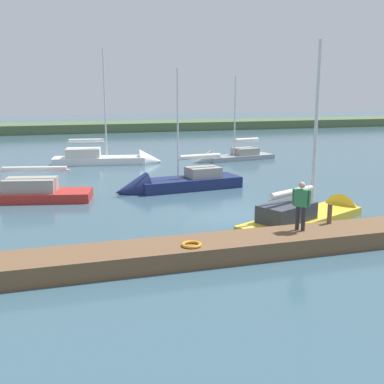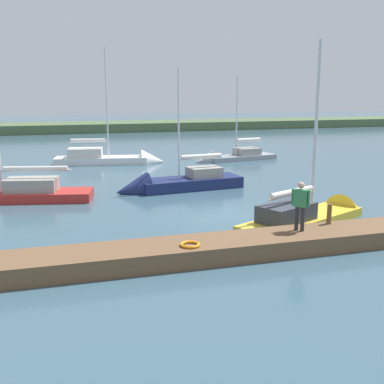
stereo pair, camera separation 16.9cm
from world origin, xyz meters
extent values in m
plane|color=#385666|center=(0.00, 0.00, 0.00)|extent=(200.00, 200.00, 0.00)
cube|color=#4C603D|center=(0.00, -49.05, 0.00)|extent=(180.00, 8.00, 2.40)
cube|color=brown|center=(0.00, 5.33, 0.31)|extent=(22.39, 1.87, 0.62)
cylinder|color=brown|center=(-2.24, 4.67, 1.00)|extent=(0.17, 0.17, 0.76)
torus|color=orange|center=(3.52, 5.70, 0.67)|extent=(0.66, 0.66, 0.10)
cube|color=gold|center=(-2.34, 2.57, 0.01)|extent=(6.71, 4.32, 0.72)
cone|color=gold|center=(-5.73, 1.03, 0.01)|extent=(2.16, 2.25, 1.76)
cube|color=#333842|center=(-1.33, 3.03, 0.72)|extent=(2.75, 2.21, 0.70)
cylinder|color=silver|center=(-2.91, 2.31, 3.96)|extent=(0.13, 0.13, 7.18)
cylinder|color=silver|center=(-1.60, 2.91, 1.41)|extent=(2.67, 1.29, 0.11)
cylinder|color=silver|center=(-1.60, 2.91, 1.53)|extent=(2.46, 1.29, 0.24)
cube|color=navy|center=(0.05, -6.07, 0.13)|extent=(6.14, 2.66, 0.99)
cone|color=navy|center=(3.50, -5.67, 0.13)|extent=(2.01, 2.18, 1.99)
cube|color=gray|center=(-0.83, -6.17, 0.91)|extent=(2.02, 1.55, 0.57)
cylinder|color=silver|center=(0.74, -5.99, 3.70)|extent=(0.10, 0.10, 6.14)
cylinder|color=silver|center=(-0.64, -6.15, 1.72)|extent=(2.78, 0.40, 0.08)
cylinder|color=silver|center=(-0.64, -6.15, 1.84)|extent=(2.52, 0.55, 0.27)
cube|color=#B22823|center=(9.26, -5.62, 0.03)|extent=(7.40, 3.43, 0.91)
cube|color=gray|center=(8.72, -5.51, 0.82)|extent=(2.82, 2.00, 0.68)
cylinder|color=silver|center=(8.46, -5.45, 1.56)|extent=(3.50, 0.86, 0.11)
cylinder|color=silver|center=(8.46, -5.45, 1.68)|extent=(3.17, 0.88, 0.20)
cube|color=gray|center=(-7.34, -16.28, 0.01)|extent=(6.14, 2.87, 0.72)
cone|color=gray|center=(-3.97, -15.69, 0.01)|extent=(1.98, 2.13, 1.87)
cube|color=gray|center=(-7.91, -16.39, 0.66)|extent=(2.15, 1.80, 0.57)
cylinder|color=silver|center=(-6.86, -16.20, 3.55)|extent=(0.11, 0.11, 6.36)
cylinder|color=silver|center=(-8.05, -16.41, 1.48)|extent=(2.39, 0.51, 0.09)
cylinder|color=silver|center=(-8.05, -16.41, 1.60)|extent=(2.19, 0.68, 0.30)
cube|color=white|center=(3.98, -17.19, 0.12)|extent=(7.23, 3.09, 0.87)
cone|color=white|center=(0.06, -16.52, 0.12)|extent=(2.04, 2.19, 1.93)
cube|color=silver|center=(5.16, -17.40, 0.90)|extent=(2.78, 1.95, 0.69)
cylinder|color=silver|center=(3.41, -17.10, 4.63)|extent=(0.11, 0.11, 8.17)
cylinder|color=silver|center=(4.88, -17.35, 1.73)|extent=(2.94, 0.59, 0.09)
cylinder|color=silver|center=(4.88, -17.35, 1.85)|extent=(2.67, 0.70, 0.25)
cylinder|color=#28282D|center=(-0.79, 5.23, 1.06)|extent=(0.14, 0.14, 0.88)
cylinder|color=#28282D|center=(-0.64, 5.08, 1.06)|extent=(0.14, 0.14, 0.88)
cube|color=#337F4C|center=(-0.72, 5.16, 1.82)|extent=(0.49, 0.49, 0.62)
sphere|color=tan|center=(-0.72, 5.16, 2.28)|extent=(0.24, 0.24, 0.24)
cylinder|color=#337F4C|center=(-0.92, 5.36, 1.83)|extent=(0.09, 0.09, 0.59)
cylinder|color=#337F4C|center=(-0.51, 4.95, 1.83)|extent=(0.09, 0.09, 0.59)
camera|label=1|loc=(7.77, 19.55, 5.50)|focal=44.08mm
camera|label=2|loc=(7.60, 19.59, 5.50)|focal=44.08mm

